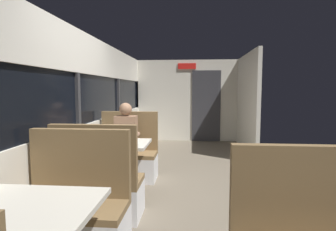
% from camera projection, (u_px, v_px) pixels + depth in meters
% --- Properties ---
extents(ground_plane, '(3.30, 9.20, 0.02)m').
position_uv_depth(ground_plane, '(180.00, 197.00, 3.81)').
color(ground_plane, '#665B4C').
extents(carriage_window_panel_left, '(0.09, 8.48, 2.30)m').
position_uv_depth(carriage_window_panel_left, '(77.00, 115.00, 3.83)').
color(carriage_window_panel_left, beige).
rests_on(carriage_window_panel_left, ground_plane).
extents(carriage_end_bulkhead, '(2.90, 0.11, 2.30)m').
position_uv_depth(carriage_end_bulkhead, '(189.00, 101.00, 7.86)').
color(carriage_end_bulkhead, beige).
rests_on(carriage_end_bulkhead, ground_plane).
extents(carriage_aisle_panel_right, '(0.08, 2.40, 2.30)m').
position_uv_depth(carriage_aisle_panel_right, '(247.00, 103.00, 6.55)').
color(carriage_aisle_panel_right, beige).
rests_on(carriage_aisle_panel_right, ground_plane).
extents(dining_table_near_window, '(0.90, 0.70, 0.74)m').
position_uv_depth(dining_table_near_window, '(27.00, 220.00, 1.76)').
color(dining_table_near_window, '#9E9EA3').
rests_on(dining_table_near_window, ground_plane).
extents(bench_near_window_facing_entry, '(0.95, 0.50, 1.10)m').
position_uv_depth(bench_near_window_facing_entry, '(75.00, 216.00, 2.48)').
color(bench_near_window_facing_entry, silver).
rests_on(bench_near_window_facing_entry, ground_plane).
extents(dining_table_mid_window, '(0.90, 0.70, 0.74)m').
position_uv_depth(dining_table_mid_window, '(116.00, 150.00, 3.81)').
color(dining_table_mid_window, '#9E9EA3').
rests_on(dining_table_mid_window, ground_plane).
extents(bench_mid_window_facing_end, '(0.95, 0.50, 1.10)m').
position_uv_depth(bench_mid_window_facing_end, '(99.00, 190.00, 3.15)').
color(bench_mid_window_facing_end, silver).
rests_on(bench_mid_window_facing_end, ground_plane).
extents(bench_mid_window_facing_entry, '(0.95, 0.50, 1.10)m').
position_uv_depth(bench_mid_window_facing_entry, '(128.00, 159.00, 4.53)').
color(bench_mid_window_facing_entry, silver).
rests_on(bench_mid_window_facing_entry, ground_plane).
extents(seated_passenger, '(0.47, 0.55, 1.26)m').
position_uv_depth(seated_passenger, '(127.00, 147.00, 4.44)').
color(seated_passenger, '#26262D').
rests_on(seated_passenger, ground_plane).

